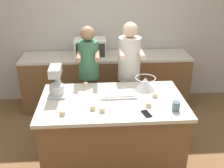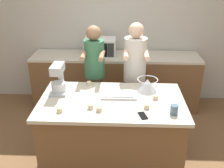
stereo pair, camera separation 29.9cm
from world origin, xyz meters
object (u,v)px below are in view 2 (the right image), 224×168
cupcake_1 (60,110)px  person_right (135,77)px  person_left (95,77)px  cupcake_5 (90,106)px  cupcake_3 (156,97)px  cupcake_2 (99,109)px  microwave_oven (100,47)px  stand_mixer (59,80)px  cupcake_4 (89,83)px  drinking_glass (174,110)px  cell_phone (143,116)px  cupcake_0 (147,106)px  mixing_bowl (147,85)px  baking_tray (119,95)px

cupcake_1 → person_right: bearing=51.5°
person_left → cupcake_5: (0.05, -0.96, 0.07)m
cupcake_1 → cupcake_3: (1.05, 0.33, 0.00)m
cupcake_1 → cupcake_5: bearing=15.0°
person_right → cupcake_2: 1.09m
cupcake_5 → cupcake_1: bearing=-165.0°
microwave_oven → stand_mixer: bearing=-106.4°
cupcake_1 → cupcake_4: size_ratio=1.00×
cupcake_2 → microwave_oven: bearing=94.4°
stand_mixer → cupcake_4: size_ratio=5.51×
stand_mixer → drinking_glass: (1.31, -0.47, -0.11)m
cell_phone → drinking_glass: 0.33m
cupcake_0 → cupcake_4: (-0.70, 0.58, 0.00)m
stand_mixer → cupcake_1: size_ratio=5.51×
person_left → person_right: (0.57, 0.00, 0.01)m
cupcake_3 → cupcake_1: bearing=-162.5°
person_left → microwave_oven: size_ratio=3.11×
mixing_bowl → cupcake_1: mixing_bowl is taller
stand_mixer → cupcake_1: 0.50m
microwave_oven → cupcake_5: size_ratio=7.88×
cell_phone → cupcake_4: size_ratio=2.43×
cupcake_2 → cupcake_4: 0.68m
baking_tray → cupcake_1: cupcake_1 is taller
cell_phone → cupcake_4: 0.98m
baking_tray → cupcake_4: (-0.39, 0.29, 0.01)m
baking_tray → cupcake_2: size_ratio=6.46×
cupcake_4 → person_left: bearing=83.9°
stand_mixer → mixing_bowl: stand_mixer is taller
cell_phone → cupcake_3: cupcake_3 is taller
cupcake_1 → cupcake_0: bearing=6.9°
baking_tray → cupcake_0: (0.31, -0.28, 0.01)m
stand_mixer → cupcake_3: (1.16, -0.15, -0.13)m
cupcake_4 → cupcake_0: bearing=-39.4°
mixing_bowl → cupcake_2: bearing=-137.8°
person_left → cupcake_3: person_left is taller
microwave_oven → cell_phone: (0.60, -1.83, -0.17)m
baking_tray → cell_phone: (0.25, -0.44, -0.01)m
person_right → cupcake_2: size_ratio=25.18×
cupcake_2 → cupcake_4: (-0.19, 0.66, 0.00)m
cell_phone → cupcake_4: bearing=131.5°
cupcake_3 → cupcake_5: bearing=-161.5°
cupcake_2 → cupcake_3: same height
cupcake_2 → cupcake_5: same height
person_right → cupcake_1: (-0.83, -1.04, 0.06)m
cell_phone → cupcake_0: (0.05, 0.16, 0.02)m
cell_phone → mixing_bowl: bearing=81.3°
mixing_bowl → cupcake_0: size_ratio=3.89×
mixing_bowl → microwave_oven: size_ratio=0.49×
cupcake_2 → drinking_glass: bearing=-1.7°
cupcake_0 → person_right: bearing=96.0°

